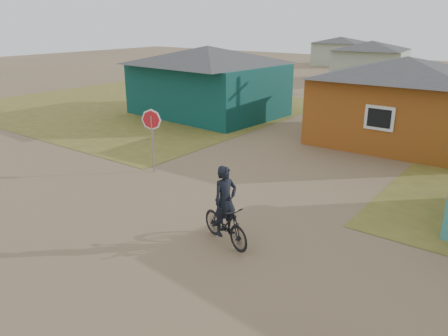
{
  "coord_description": "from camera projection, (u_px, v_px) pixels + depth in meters",
  "views": [
    {
      "loc": [
        7.94,
        -6.71,
        5.47
      ],
      "look_at": [
        0.61,
        3.0,
        1.3
      ],
      "focal_mm": 35.0,
      "sensor_mm": 36.0,
      "label": 1
    }
  ],
  "objects": [
    {
      "name": "ground",
      "position": [
        136.0,
        240.0,
        11.36
      ],
      "size": [
        120.0,
        120.0,
        0.0
      ],
      "primitive_type": "plane",
      "color": "#7F6749"
    },
    {
      "name": "grass_nw",
      "position": [
        140.0,
        105.0,
        29.15
      ],
      "size": [
        20.0,
        18.0,
        0.0
      ],
      "primitive_type": "cube",
      "color": "olive",
      "rests_on": "ground"
    },
    {
      "name": "house_teal",
      "position": [
        208.0,
        80.0,
        25.73
      ],
      "size": [
        8.93,
        7.08,
        4.0
      ],
      "color": "#0A3834",
      "rests_on": "ground"
    },
    {
      "name": "house_yellow",
      "position": [
        402.0,
        99.0,
        19.86
      ],
      "size": [
        7.72,
        6.76,
        3.9
      ],
      "color": "#8E4915",
      "rests_on": "ground"
    },
    {
      "name": "house_pale_west",
      "position": [
        370.0,
        60.0,
        39.85
      ],
      "size": [
        7.04,
        6.15,
        3.6
      ],
      "color": "#A4B198",
      "rests_on": "ground"
    },
    {
      "name": "house_pale_north",
      "position": [
        340.0,
        51.0,
        53.5
      ],
      "size": [
        6.28,
        5.81,
        3.4
      ],
      "color": "#A4B198",
      "rests_on": "ground"
    },
    {
      "name": "stop_sign",
      "position": [
        152.0,
        126.0,
        15.9
      ],
      "size": [
        0.78,
        0.08,
        2.39
      ],
      "color": "gray",
      "rests_on": "ground"
    },
    {
      "name": "cyclist",
      "position": [
        225.0,
        216.0,
        11.0
      ],
      "size": [
        1.9,
        1.05,
        2.07
      ],
      "color": "black",
      "rests_on": "ground"
    }
  ]
}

